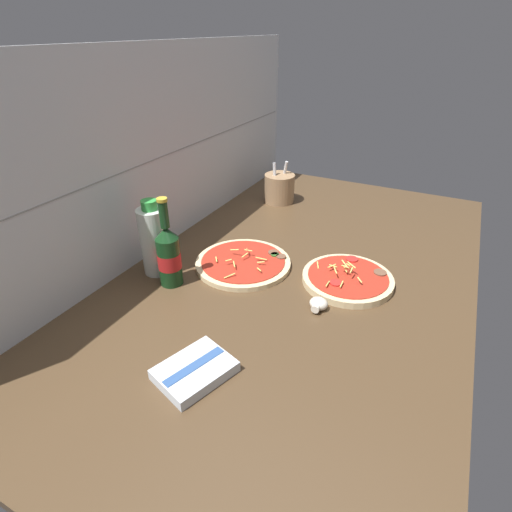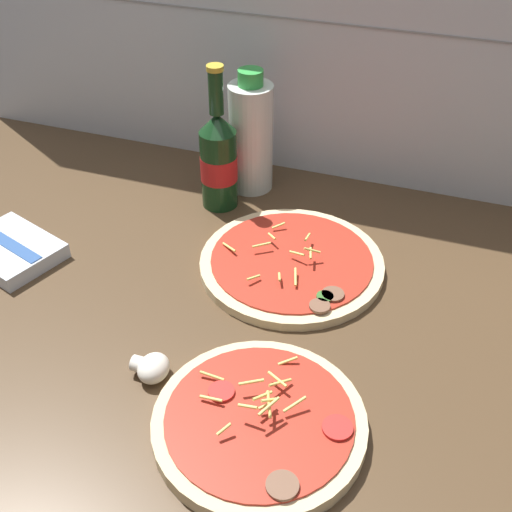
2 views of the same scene
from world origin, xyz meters
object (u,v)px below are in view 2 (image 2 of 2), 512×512
Objects in this scene: oil_bottle at (251,136)px; mushroom_left at (152,368)px; pizza_near at (262,424)px; pizza_far at (292,263)px; dish_towel at (11,250)px; beer_bottle at (219,159)px.

oil_bottle reaches higher than mushroom_left.
pizza_near reaches higher than pizza_far.
dish_towel is (-41.54, -11.57, 0.36)cm from pizza_far.
pizza_far is 5.79× the size of mushroom_left.
mushroom_left is at bearing 168.54° from pizza_near.
pizza_near is 53.89cm from oil_bottle.
oil_bottle is at bearing 48.73° from dish_towel.
beer_bottle is (-16.79, 12.95, 7.91)cm from pizza_far.
mushroom_left is (6.75, -39.33, -7.17)cm from beer_bottle.
beer_bottle is at bearing 142.35° from pizza_far.
mushroom_left is at bearing -110.84° from pizza_far.
pizza_far is 25.99cm from oil_bottle.
oil_bottle reaches higher than pizza_near.
pizza_near is 1.42× the size of dish_towel.
mushroom_left is at bearing -85.49° from oil_bottle.
dish_towel is at bearing -131.27° from oil_bottle.
beer_bottle is at bearing 117.53° from pizza_near.
mushroom_left is (-15.38, 3.12, 0.49)cm from pizza_near.
pizza_near is 15.70cm from mushroom_left.
pizza_far reaches higher than mushroom_left.
pizza_near is at bearing -11.46° from mushroom_left.
oil_bottle is at bearing 94.51° from mushroom_left.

